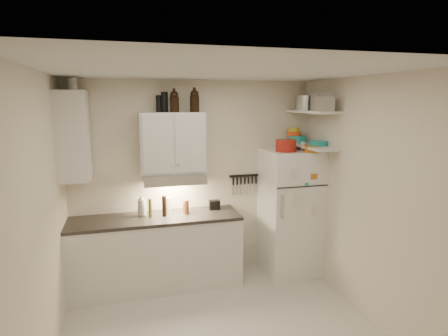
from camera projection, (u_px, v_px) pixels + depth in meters
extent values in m
cube|color=beige|center=(224.00, 335.00, 3.80)|extent=(3.20, 3.00, 0.02)
cube|color=silver|center=(224.00, 70.00, 3.34)|extent=(3.20, 3.00, 0.02)
cube|color=beige|center=(194.00, 179.00, 5.00)|extent=(3.20, 0.02, 2.60)
cube|color=beige|center=(40.00, 226.00, 3.15)|extent=(0.02, 3.00, 2.60)
cube|color=beige|center=(369.00, 199.00, 3.99)|extent=(0.02, 3.00, 2.60)
cube|color=white|center=(157.00, 253.00, 4.72)|extent=(2.10, 0.60, 0.88)
cube|color=#2E2A27|center=(155.00, 218.00, 4.64)|extent=(2.10, 0.62, 0.04)
cube|color=white|center=(172.00, 142.00, 4.67)|extent=(0.80, 0.33, 0.75)
cube|color=white|center=(73.00, 136.00, 4.22)|extent=(0.33, 0.55, 1.00)
cube|color=silver|center=(174.00, 178.00, 4.68)|extent=(0.76, 0.46, 0.12)
cube|color=white|center=(290.00, 212.00, 5.07)|extent=(0.70, 0.68, 1.70)
cube|color=white|center=(312.00, 112.00, 4.76)|extent=(0.30, 0.95, 0.03)
cube|color=white|center=(311.00, 146.00, 4.84)|extent=(0.30, 0.95, 0.03)
cube|color=black|center=(244.00, 176.00, 5.16)|extent=(0.42, 0.02, 0.03)
cylinder|color=maroon|center=(286.00, 146.00, 4.76)|extent=(0.31, 0.31, 0.15)
cube|color=#C36C18|center=(312.00, 149.00, 4.73)|extent=(0.26, 0.29, 0.08)
cylinder|color=silver|center=(303.00, 146.00, 4.87)|extent=(0.09, 0.09, 0.11)
cylinder|color=silver|center=(306.00, 103.00, 4.98)|extent=(0.28, 0.28, 0.19)
cube|color=#AAAAAD|center=(322.00, 102.00, 4.62)|extent=(0.26, 0.24, 0.23)
cube|color=#AAAAAD|center=(324.00, 104.00, 4.38)|extent=(0.18, 0.18, 0.17)
cylinder|color=teal|center=(297.00, 139.00, 5.10)|extent=(0.24, 0.24, 0.10)
cylinder|color=#E54815|center=(294.00, 133.00, 5.10)|extent=(0.19, 0.19, 0.06)
cylinder|color=gold|center=(294.00, 130.00, 5.09)|extent=(0.15, 0.15, 0.05)
cylinder|color=teal|center=(318.00, 143.00, 4.77)|extent=(0.27, 0.27, 0.06)
cylinder|color=black|center=(165.00, 102.00, 4.58)|extent=(0.11, 0.11, 0.25)
cylinder|color=black|center=(159.00, 104.00, 4.59)|extent=(0.09, 0.09, 0.21)
cylinder|color=silver|center=(72.00, 84.00, 4.19)|extent=(0.14, 0.14, 0.14)
imported|color=white|center=(142.00, 203.00, 4.65)|extent=(0.16, 0.16, 0.32)
cylinder|color=brown|center=(187.00, 207.00, 4.72)|extent=(0.07, 0.07, 0.19)
cylinder|color=#5B6419|center=(150.00, 208.00, 4.60)|extent=(0.06, 0.06, 0.24)
cylinder|color=black|center=(164.00, 206.00, 4.64)|extent=(0.07, 0.07, 0.26)
cylinder|color=silver|center=(168.00, 205.00, 4.78)|extent=(0.09, 0.09, 0.20)
cylinder|color=maroon|center=(186.00, 207.00, 4.79)|extent=(0.09, 0.09, 0.15)
cube|color=black|center=(214.00, 205.00, 4.95)|extent=(0.14, 0.11, 0.12)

